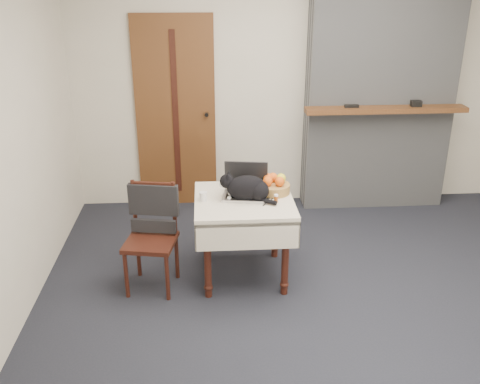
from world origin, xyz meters
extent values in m
plane|color=black|center=(0.00, 0.00, 0.00)|extent=(4.50, 4.50, 0.00)
cube|color=beige|center=(0.00, 2.00, 1.30)|extent=(4.50, 0.02, 2.60)
cube|color=beige|center=(-2.25, 0.00, 1.30)|extent=(0.02, 4.00, 2.60)
cube|color=brown|center=(-1.20, 1.98, 1.00)|extent=(0.82, 0.05, 2.00)
cube|color=#38190F|center=(-1.20, 1.95, 1.00)|extent=(0.06, 0.01, 1.70)
cylinder|color=black|center=(-0.88, 1.93, 1.00)|extent=(0.04, 0.06, 0.04)
cube|color=gray|center=(0.90, 1.85, 1.30)|extent=(1.50, 0.30, 2.60)
cube|color=brown|center=(0.90, 1.61, 1.10)|extent=(1.62, 0.18, 0.05)
cube|color=black|center=(0.55, 1.61, 1.14)|extent=(0.14, 0.04, 0.03)
cube|color=black|center=(1.20, 1.61, 1.16)|extent=(0.10, 0.07, 0.06)
cylinder|color=#38190F|center=(-0.91, 0.10, 0.32)|extent=(0.06, 0.06, 0.64)
sphere|color=#38190F|center=(-0.91, 0.10, 0.08)|extent=(0.07, 0.07, 0.07)
cylinder|color=#38190F|center=(-0.31, 0.10, 0.32)|extent=(0.06, 0.06, 0.64)
sphere|color=#38190F|center=(-0.31, 0.10, 0.08)|extent=(0.07, 0.07, 0.07)
cylinder|color=#38190F|center=(-0.91, 0.70, 0.32)|extent=(0.06, 0.06, 0.64)
sphere|color=#38190F|center=(-0.91, 0.70, 0.08)|extent=(0.07, 0.07, 0.07)
cylinder|color=#38190F|center=(-0.31, 0.70, 0.32)|extent=(0.06, 0.06, 0.64)
sphere|color=#38190F|center=(-0.31, 0.70, 0.08)|extent=(0.07, 0.07, 0.07)
cube|color=beige|center=(-0.61, 0.40, 0.67)|extent=(0.78, 0.78, 0.06)
cube|color=beige|center=(-0.61, 0.01, 0.56)|extent=(0.78, 0.01, 0.22)
cube|color=beige|center=(-0.61, 0.78, 0.56)|extent=(0.78, 0.01, 0.22)
cube|color=beige|center=(-0.99, 0.40, 0.56)|extent=(0.01, 0.78, 0.22)
cube|color=beige|center=(-0.22, 0.40, 0.56)|extent=(0.01, 0.78, 0.22)
cube|color=#B7B7BC|center=(-0.60, 0.42, 0.71)|extent=(0.38, 0.29, 0.02)
cube|color=black|center=(-0.60, 0.42, 0.72)|extent=(0.31, 0.21, 0.00)
cube|color=black|center=(-0.58, 0.56, 0.84)|extent=(0.35, 0.11, 0.24)
cube|color=#A8D1F5|center=(-0.58, 0.56, 0.84)|extent=(0.33, 0.10, 0.21)
ellipsoid|color=black|center=(-0.59, 0.38, 0.80)|extent=(0.34, 0.24, 0.20)
ellipsoid|color=black|center=(-0.49, 0.36, 0.78)|extent=(0.19, 0.21, 0.16)
sphere|color=black|center=(-0.74, 0.41, 0.85)|extent=(0.13, 0.13, 0.11)
ellipsoid|color=white|center=(-0.78, 0.42, 0.82)|extent=(0.06, 0.07, 0.06)
ellipsoid|color=white|center=(-0.71, 0.40, 0.76)|extent=(0.06, 0.07, 0.08)
cone|color=black|center=(-0.74, 0.37, 0.90)|extent=(0.05, 0.05, 0.05)
cone|color=black|center=(-0.72, 0.44, 0.90)|extent=(0.05, 0.05, 0.05)
cylinder|color=black|center=(-0.44, 0.28, 0.72)|extent=(0.16, 0.12, 0.03)
sphere|color=white|center=(-0.72, 0.37, 0.72)|extent=(0.04, 0.04, 0.04)
sphere|color=white|center=(-0.71, 0.44, 0.72)|extent=(0.04, 0.04, 0.04)
cylinder|color=white|center=(-0.93, 0.38, 0.74)|extent=(0.06, 0.06, 0.07)
cylinder|color=#A84914|center=(-0.36, 0.30, 0.73)|extent=(0.03, 0.03, 0.06)
cylinder|color=white|center=(-0.36, 0.30, 0.76)|extent=(0.03, 0.03, 0.01)
cylinder|color=#A48542|center=(-0.36, 0.51, 0.74)|extent=(0.27, 0.27, 0.07)
sphere|color=orange|center=(-0.41, 0.47, 0.81)|extent=(0.08, 0.08, 0.08)
sphere|color=orange|center=(-0.31, 0.46, 0.81)|extent=(0.08, 0.08, 0.08)
sphere|color=orange|center=(-0.36, 0.56, 0.81)|extent=(0.08, 0.08, 0.08)
sphere|color=yellow|center=(-0.29, 0.54, 0.81)|extent=(0.08, 0.08, 0.08)
sphere|color=orange|center=(-0.40, 0.55, 0.81)|extent=(0.08, 0.08, 0.08)
cube|color=black|center=(-0.39, 0.40, 0.70)|extent=(0.13, 0.11, 0.01)
cube|color=#38190F|center=(-1.35, 0.26, 0.41)|extent=(0.44, 0.44, 0.04)
cylinder|color=#38190F|center=(-1.54, 0.13, 0.20)|extent=(0.03, 0.03, 0.41)
cylinder|color=#38190F|center=(-1.22, 0.07, 0.20)|extent=(0.03, 0.03, 0.41)
cylinder|color=#38190F|center=(-1.48, 0.45, 0.20)|extent=(0.03, 0.03, 0.41)
cylinder|color=#38190F|center=(-1.16, 0.39, 0.20)|extent=(0.03, 0.03, 0.41)
cylinder|color=#38190F|center=(-1.48, 0.45, 0.63)|extent=(0.03, 0.03, 0.45)
cylinder|color=#38190F|center=(-1.16, 0.39, 0.63)|extent=(0.03, 0.03, 0.45)
cube|color=#38190F|center=(-1.32, 0.42, 0.72)|extent=(0.32, 0.09, 0.25)
cube|color=black|center=(-1.32, 0.41, 0.70)|extent=(0.40, 0.13, 0.25)
camera|label=1|loc=(-0.90, -3.49, 2.37)|focal=40.00mm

